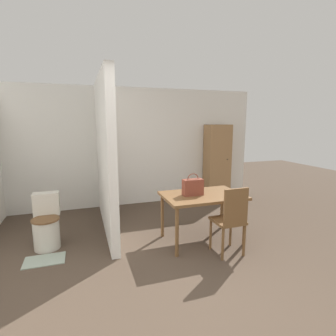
# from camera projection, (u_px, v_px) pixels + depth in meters

# --- Properties ---
(ground_plane) EXTENTS (16.00, 16.00, 0.00)m
(ground_plane) POSITION_uv_depth(u_px,v_px,m) (202.00, 321.00, 2.39)
(ground_plane) COLOR #4C3D30
(wall_back) EXTENTS (5.79, 0.12, 2.50)m
(wall_back) POSITION_uv_depth(u_px,v_px,m) (128.00, 147.00, 5.63)
(wall_back) COLOR white
(wall_back) RESTS_ON ground_plane
(partition_wall) EXTENTS (0.12, 2.29, 2.50)m
(partition_wall) POSITION_uv_depth(u_px,v_px,m) (105.00, 155.00, 4.32)
(partition_wall) COLOR white
(partition_wall) RESTS_ON ground_plane
(dining_table) EXTENTS (1.18, 0.78, 0.73)m
(dining_table) POSITION_uv_depth(u_px,v_px,m) (203.00, 199.00, 3.90)
(dining_table) COLOR brown
(dining_table) RESTS_ON ground_plane
(wooden_chair) EXTENTS (0.39, 0.39, 0.96)m
(wooden_chair) POSITION_uv_depth(u_px,v_px,m) (231.00, 218.00, 3.49)
(wooden_chair) COLOR brown
(wooden_chair) RESTS_ON ground_plane
(toilet) EXTENTS (0.38, 0.52, 0.76)m
(toilet) POSITION_uv_depth(u_px,v_px,m) (47.00, 225.00, 3.78)
(toilet) COLOR silver
(toilet) RESTS_ON ground_plane
(handbag) EXTENTS (0.30, 0.13, 0.33)m
(handbag) POSITION_uv_depth(u_px,v_px,m) (193.00, 187.00, 3.83)
(handbag) COLOR brown
(handbag) RESTS_ON dining_table
(wooden_cabinet) EXTENTS (0.55, 0.40, 1.73)m
(wooden_cabinet) POSITION_uv_depth(u_px,v_px,m) (217.00, 162.00, 6.08)
(wooden_cabinet) COLOR #997047
(wooden_cabinet) RESTS_ON ground_plane
(bath_mat) EXTENTS (0.50, 0.32, 0.01)m
(bath_mat) POSITION_uv_depth(u_px,v_px,m) (45.00, 260.00, 3.43)
(bath_mat) COLOR #99A899
(bath_mat) RESTS_ON ground_plane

